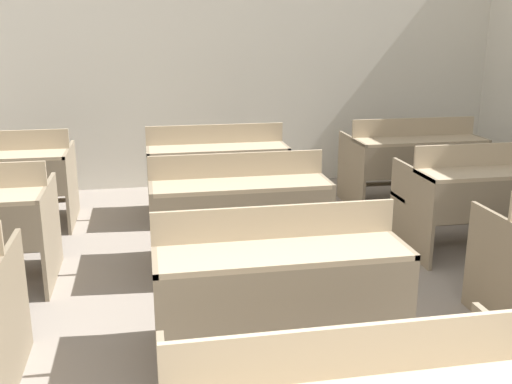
{
  "coord_description": "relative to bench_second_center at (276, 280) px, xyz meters",
  "views": [
    {
      "loc": [
        -0.71,
        -0.44,
        1.8
      ],
      "look_at": [
        -0.04,
        3.18,
        0.76
      ],
      "focal_mm": 42.0,
      "sensor_mm": 36.0,
      "label": 1
    }
  ],
  "objects": [
    {
      "name": "bench_back_center",
      "position": [
        0.0,
        2.64,
        0.0
      ],
      "size": [
        1.3,
        0.78,
        0.89
      ],
      "color": "gray",
      "rests_on": "ground_plane"
    },
    {
      "name": "bench_back_right",
      "position": [
        2.01,
        2.67,
        0.0
      ],
      "size": [
        1.3,
        0.78,
        0.89
      ],
      "color": "#7F7059",
      "rests_on": "ground_plane"
    },
    {
      "name": "bench_third_right",
      "position": [
        2.05,
        1.34,
        0.0
      ],
      "size": [
        1.3,
        0.78,
        0.89
      ],
      "color": "#83735D",
      "rests_on": "ground_plane"
    },
    {
      "name": "wall_back",
      "position": [
        0.07,
        3.87,
        1.06
      ],
      "size": [
        6.81,
        0.06,
        3.07
      ],
      "color": "beige",
      "rests_on": "ground_plane"
    },
    {
      "name": "bench_second_center",
      "position": [
        0.0,
        0.0,
        0.0
      ],
      "size": [
        1.3,
        0.78,
        0.89
      ],
      "color": "#80715A",
      "rests_on": "ground_plane"
    },
    {
      "name": "bench_third_center",
      "position": [
        0.0,
        1.34,
        0.0
      ],
      "size": [
        1.3,
        0.78,
        0.89
      ],
      "color": "#80715A",
      "rests_on": "ground_plane"
    }
  ]
}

